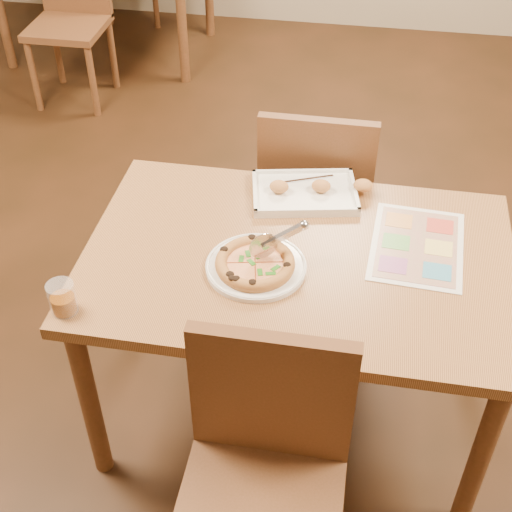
% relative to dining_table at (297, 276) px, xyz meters
% --- Properties ---
extents(room, '(7.00, 7.00, 7.00)m').
position_rel_dining_table_xyz_m(room, '(0.00, 0.00, 0.72)').
color(room, '#321B0D').
rests_on(room, ground).
extents(dining_table, '(1.30, 0.85, 0.72)m').
position_rel_dining_table_xyz_m(dining_table, '(0.00, 0.00, 0.00)').
color(dining_table, '#A26D40').
rests_on(dining_table, ground).
extents(chair_near, '(0.42, 0.42, 0.47)m').
position_rel_dining_table_xyz_m(chair_near, '(0.00, -0.60, -0.07)').
color(chair_near, brown).
rests_on(chair_near, ground).
extents(chair_far, '(0.42, 0.42, 0.47)m').
position_rel_dining_table_xyz_m(chair_far, '(-0.00, 0.60, -0.07)').
color(chair_far, brown).
rests_on(chair_far, ground).
extents(bg_chair_near, '(0.42, 0.42, 0.47)m').
position_rel_dining_table_xyz_m(bg_chair_near, '(-1.60, 2.20, -0.07)').
color(bg_chair_near, brown).
rests_on(bg_chair_near, ground).
extents(plate, '(0.32, 0.32, 0.02)m').
position_rel_dining_table_xyz_m(plate, '(-0.11, -0.08, 0.09)').
color(plate, white).
rests_on(plate, dining_table).
extents(pizza, '(0.24, 0.24, 0.04)m').
position_rel_dining_table_xyz_m(pizza, '(-0.12, -0.09, 0.11)').
color(pizza, '#C28342').
rests_on(pizza, plate).
extents(pizza_cutter, '(0.16, 0.09, 0.10)m').
position_rel_dining_table_xyz_m(pizza_cutter, '(-0.06, -0.04, 0.18)').
color(pizza_cutter, silver).
rests_on(pizza_cutter, pizza).
extents(appetizer_tray, '(0.41, 0.30, 0.06)m').
position_rel_dining_table_xyz_m(appetizer_tray, '(-0.01, 0.31, 0.10)').
color(appetizer_tray, white).
rests_on(appetizer_tray, dining_table).
extents(glass_tumbler, '(0.08, 0.08, 0.10)m').
position_rel_dining_table_xyz_m(glass_tumbler, '(-0.61, -0.34, 0.13)').
color(glass_tumbler, '#783B09').
rests_on(glass_tumbler, dining_table).
extents(menu, '(0.30, 0.40, 0.00)m').
position_rel_dining_table_xyz_m(menu, '(0.36, 0.11, 0.09)').
color(menu, silver).
rests_on(menu, dining_table).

